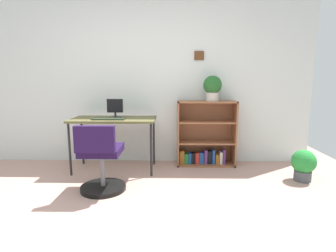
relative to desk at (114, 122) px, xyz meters
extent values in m
plane|color=tan|center=(0.31, -1.67, -0.68)|extent=(6.24, 6.24, 0.00)
cube|color=silver|center=(0.31, 0.48, 0.53)|extent=(5.20, 0.10, 2.41)
cube|color=#563219|center=(1.20, 0.42, 0.93)|extent=(0.14, 0.02, 0.13)
cube|color=brown|center=(0.00, 0.00, 0.04)|extent=(1.16, 0.58, 0.03)
cylinder|color=black|center=(-0.54, -0.25, -0.33)|extent=(0.03, 0.03, 0.71)
cylinder|color=black|center=(0.54, -0.25, -0.33)|extent=(0.03, 0.03, 0.71)
cylinder|color=black|center=(-0.54, 0.25, -0.33)|extent=(0.03, 0.03, 0.71)
cylinder|color=black|center=(0.54, 0.25, -0.33)|extent=(0.03, 0.03, 0.71)
cylinder|color=#262628|center=(0.02, 0.04, 0.06)|extent=(0.18, 0.18, 0.01)
cylinder|color=#262628|center=(0.02, 0.04, 0.10)|extent=(0.03, 0.03, 0.07)
cube|color=black|center=(0.02, 0.03, 0.23)|extent=(0.22, 0.02, 0.19)
cube|color=#293523|center=(-0.04, -0.12, 0.07)|extent=(0.43, 0.13, 0.02)
cylinder|color=black|center=(0.02, -0.71, -0.66)|extent=(0.52, 0.52, 0.05)
cylinder|color=slate|center=(0.02, -0.71, -0.44)|extent=(0.05, 0.05, 0.39)
cube|color=#21113A|center=(0.02, -0.71, -0.20)|extent=(0.44, 0.44, 0.08)
cube|color=#21113A|center=(0.02, -0.96, -0.02)|extent=(0.42, 0.07, 0.28)
cube|color=brown|center=(0.90, 0.25, -0.20)|extent=(0.02, 0.30, 0.96)
cube|color=brown|center=(1.73, 0.25, -0.20)|extent=(0.02, 0.30, 0.96)
cube|color=brown|center=(1.31, 0.25, 0.27)|extent=(0.85, 0.30, 0.02)
cube|color=brown|center=(1.31, 0.25, -0.67)|extent=(0.85, 0.30, 0.02)
cube|color=brown|center=(1.31, 0.39, -0.20)|extent=(0.85, 0.02, 0.96)
cube|color=brown|center=(1.31, 0.25, -0.33)|extent=(0.81, 0.28, 0.02)
cube|color=brown|center=(1.31, 0.25, -0.03)|extent=(0.81, 0.28, 0.02)
cube|color=#99591E|center=(0.96, 0.24, -0.56)|extent=(0.07, 0.12, 0.20)
cube|color=#237238|center=(1.03, 0.24, -0.58)|extent=(0.06, 0.11, 0.15)
cube|color=#1E478C|center=(1.08, 0.24, -0.58)|extent=(0.04, 0.12, 0.16)
cube|color=black|center=(1.13, 0.24, -0.58)|extent=(0.05, 0.10, 0.16)
cube|color=#B22D28|center=(1.19, 0.24, -0.57)|extent=(0.06, 0.11, 0.16)
cube|color=#1E478C|center=(1.25, 0.24, -0.57)|extent=(0.06, 0.09, 0.16)
cube|color=#593372|center=(1.31, 0.24, -0.55)|extent=(0.05, 0.09, 0.21)
cube|color=black|center=(1.37, 0.24, -0.56)|extent=(0.05, 0.12, 0.20)
cube|color=#1E478C|center=(1.43, 0.24, -0.55)|extent=(0.04, 0.12, 0.21)
cube|color=#99591E|center=(1.48, 0.24, -0.59)|extent=(0.05, 0.13, 0.14)
cube|color=beige|center=(1.54, 0.24, -0.57)|extent=(0.04, 0.12, 0.18)
cube|color=#593372|center=(1.58, 0.24, -0.55)|extent=(0.04, 0.11, 0.22)
cylinder|color=#B7B2A8|center=(1.39, 0.23, 0.34)|extent=(0.18, 0.18, 0.12)
sphere|color=#235A25|center=(1.39, 0.23, 0.51)|extent=(0.26, 0.26, 0.26)
cylinder|color=#474C51|center=(2.47, -0.38, -0.61)|extent=(0.21, 0.21, 0.13)
sphere|color=#268937|center=(2.47, -0.38, -0.43)|extent=(0.30, 0.30, 0.30)
camera|label=1|loc=(0.82, -3.63, 0.59)|focal=28.55mm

